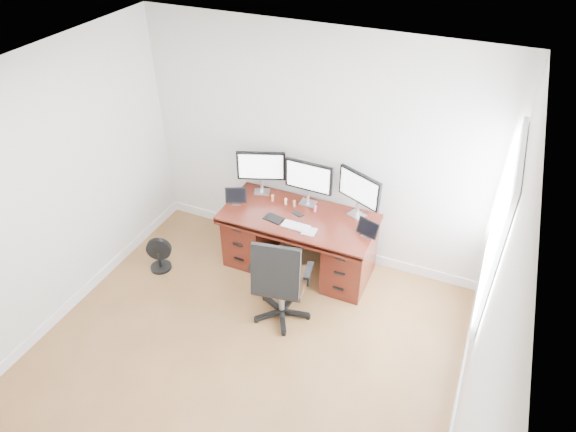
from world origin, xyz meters
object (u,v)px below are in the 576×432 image
at_px(keyboard, 296,226).
at_px(monitor_center, 309,178).
at_px(desk, 300,239).
at_px(floor_fan, 159,255).
at_px(office_chair, 280,293).

bearing_deg(keyboard, monitor_center, 96.43).
xyz_separation_m(monitor_center, keyboard, (0.04, -0.46, -0.33)).
xyz_separation_m(desk, monitor_center, (-0.00, 0.24, 0.68)).
xyz_separation_m(desk, keyboard, (0.04, -0.22, 0.36)).
bearing_deg(desk, floor_fan, -155.11).
bearing_deg(office_chair, floor_fan, 164.22).
height_order(desk, monitor_center, monitor_center).
distance_m(desk, office_chair, 0.85).
bearing_deg(keyboard, desk, 101.88).
bearing_deg(monitor_center, keyboard, -82.92).
bearing_deg(office_chair, monitor_center, 86.75).
height_order(desk, keyboard, keyboard).
bearing_deg(desk, monitor_center, 90.01).
height_order(monitor_center, keyboard, monitor_center).
xyz_separation_m(floor_fan, monitor_center, (1.48, 0.92, 0.88)).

